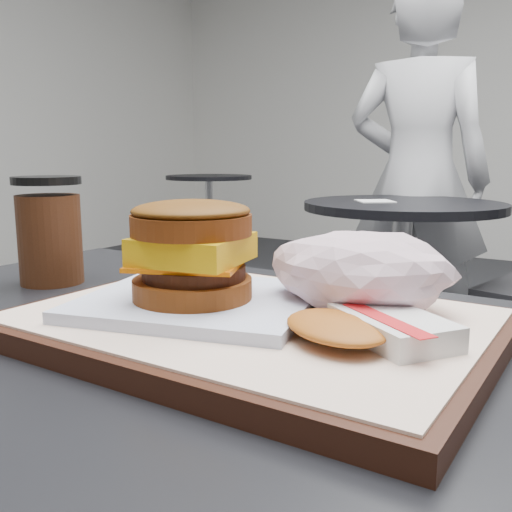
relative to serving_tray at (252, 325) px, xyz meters
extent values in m
cube|color=black|center=(-0.05, -0.06, -0.03)|extent=(0.80, 0.60, 0.04)
cube|color=black|center=(0.00, 0.00, 0.00)|extent=(0.38, 0.28, 0.02)
cube|color=silver|center=(0.00, 0.00, 0.01)|extent=(0.36, 0.26, 0.00)
cube|color=white|center=(-0.05, -0.01, 0.02)|extent=(0.23, 0.21, 0.01)
cylinder|color=brown|center=(-0.05, -0.02, 0.03)|extent=(0.12, 0.12, 0.02)
cylinder|color=black|center=(-0.05, -0.02, 0.04)|extent=(0.11, 0.11, 0.01)
cube|color=#D96407|center=(-0.05, -0.02, 0.05)|extent=(0.12, 0.12, 0.00)
cube|color=gold|center=(-0.05, -0.02, 0.06)|extent=(0.10, 0.10, 0.02)
cylinder|color=#6E320F|center=(-0.05, -0.02, 0.08)|extent=(0.12, 0.12, 0.02)
ellipsoid|color=brown|center=(-0.05, -0.02, 0.09)|extent=(0.12, 0.12, 0.02)
cube|color=silver|center=(0.12, 0.00, 0.02)|extent=(0.11, 0.10, 0.02)
cube|color=red|center=(0.12, -0.02, 0.03)|extent=(0.08, 0.06, 0.00)
ellipsoid|color=#BD671E|center=(0.09, -0.03, 0.02)|extent=(0.11, 0.10, 0.01)
cylinder|color=#3B1C0E|center=(-0.31, 0.04, 0.04)|extent=(0.07, 0.07, 0.10)
cylinder|color=black|center=(-0.31, 0.04, 0.11)|extent=(0.08, 0.08, 0.01)
cylinder|color=black|center=(-0.40, 1.59, -0.77)|extent=(0.44, 0.44, 0.02)
cylinder|color=#A5A5AA|center=(-0.40, 1.59, -0.41)|extent=(0.07, 0.07, 0.70)
cylinder|color=black|center=(-0.40, 1.59, -0.04)|extent=(0.70, 0.70, 0.03)
cube|color=white|center=(-0.49, 1.55, -0.03)|extent=(0.17, 0.17, 0.00)
imported|color=silver|center=(-0.49, 2.01, 0.03)|extent=(0.63, 0.46, 1.62)
cylinder|color=black|center=(-2.45, 3.14, -0.77)|extent=(0.40, 0.40, 0.02)
cylinder|color=#A5A5AA|center=(-2.45, 3.14, -0.41)|extent=(0.06, 0.06, 0.70)
cylinder|color=black|center=(-2.45, 3.14, -0.04)|extent=(0.66, 0.66, 0.03)
camera|label=1|loc=(0.25, -0.38, 0.14)|focal=40.00mm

